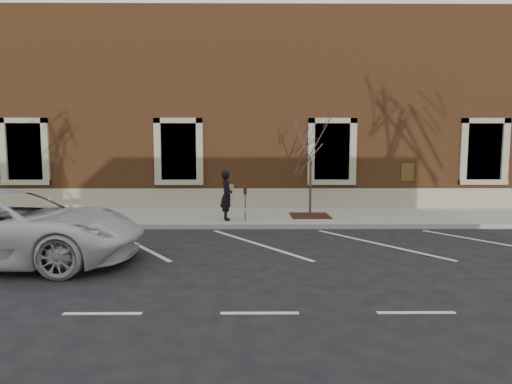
{
  "coord_description": "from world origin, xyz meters",
  "views": [
    {
      "loc": [
        -0.11,
        -13.31,
        2.51
      ],
      "look_at": [
        0.0,
        0.6,
        1.1
      ],
      "focal_mm": 30.0,
      "sensor_mm": 36.0,
      "label": 1
    }
  ],
  "objects_px": {
    "white_truck": "(7,227)",
    "sapling": "(311,147)",
    "man": "(227,195)",
    "parking_meter": "(245,196)"
  },
  "relations": [
    {
      "from": "white_truck",
      "to": "sapling",
      "type": "bearing_deg",
      "value": -52.74
    },
    {
      "from": "man",
      "to": "sapling",
      "type": "relative_size",
      "value": 0.47
    },
    {
      "from": "sapling",
      "to": "white_truck",
      "type": "distance_m",
      "value": 9.45
    },
    {
      "from": "man",
      "to": "parking_meter",
      "type": "distance_m",
      "value": 0.69
    },
    {
      "from": "parking_meter",
      "to": "man",
      "type": "bearing_deg",
      "value": 159.14
    },
    {
      "from": "man",
      "to": "sapling",
      "type": "distance_m",
      "value": 3.4
    },
    {
      "from": "man",
      "to": "white_truck",
      "type": "relative_size",
      "value": 0.29
    },
    {
      "from": "parking_meter",
      "to": "white_truck",
      "type": "height_order",
      "value": "white_truck"
    },
    {
      "from": "white_truck",
      "to": "man",
      "type": "bearing_deg",
      "value": -43.02
    },
    {
      "from": "man",
      "to": "white_truck",
      "type": "distance_m",
      "value": 6.6
    }
  ]
}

